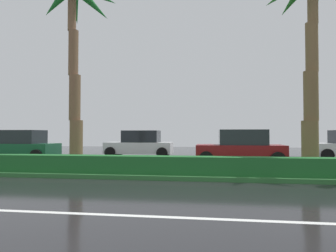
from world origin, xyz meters
TOP-DOWN VIEW (x-y plane):
  - ground_plane at (0.00, 9.00)m, footprint 90.00×42.00m
  - near_lane_divider_stripe at (0.00, 2.00)m, footprint 81.00×0.14m
  - median_strip at (0.00, 8.00)m, footprint 85.50×4.00m
  - median_hedge at (0.00, 6.60)m, footprint 76.50×0.70m
  - palm_tree_mid_left at (-4.63, 8.47)m, footprint 4.08×4.03m
  - palm_tree_centre_left at (5.11, 8.34)m, footprint 3.86×3.71m
  - car_in_traffic_leading at (-9.54, 12.05)m, footprint 4.30×2.02m
  - car_in_traffic_second at (-3.26, 15.25)m, footprint 4.30×2.02m
  - car_in_traffic_third at (2.77, 11.70)m, footprint 4.30×2.02m

SIDE VIEW (x-z plane):
  - ground_plane at x=0.00m, z-range -0.10..0.00m
  - near_lane_divider_stripe at x=0.00m, z-range 0.00..0.01m
  - median_strip at x=0.00m, z-range 0.00..0.15m
  - median_hedge at x=0.00m, z-range 0.15..0.75m
  - car_in_traffic_leading at x=-9.54m, z-range -0.03..1.69m
  - car_in_traffic_second at x=-3.26m, z-range -0.03..1.69m
  - car_in_traffic_third at x=2.77m, z-range -0.03..1.69m
  - palm_tree_centre_left at x=5.11m, z-range 2.11..10.06m
  - palm_tree_mid_left at x=-4.63m, z-range 2.49..10.78m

